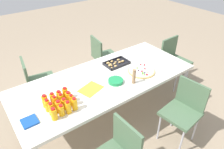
# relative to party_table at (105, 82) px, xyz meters

# --- Properties ---
(ground_plane) EXTENTS (12.00, 12.00, 0.00)m
(ground_plane) POSITION_rel_party_table_xyz_m (0.00, 0.00, -0.67)
(ground_plane) COLOR gray
(party_table) EXTENTS (2.35, 0.98, 0.72)m
(party_table) POSITION_rel_party_table_xyz_m (0.00, 0.00, 0.00)
(party_table) COLOR silver
(party_table) RESTS_ON ground_plane
(chair_end) EXTENTS (0.41, 0.41, 0.83)m
(chair_end) POSITION_rel_party_table_xyz_m (1.46, 0.07, -0.17)
(chair_end) COLOR #4C6B4C
(chair_end) RESTS_ON ground_plane
(chair_near_right) EXTENTS (0.44, 0.44, 0.83)m
(chair_near_right) POSITION_rel_party_table_xyz_m (0.58, -0.83, -0.17)
(chair_near_right) COLOR #4C6B4C
(chair_near_right) RESTS_ON ground_plane
(chair_far_right) EXTENTS (0.44, 0.44, 0.83)m
(chair_far_right) POSITION_rel_party_table_xyz_m (0.56, 0.87, -0.17)
(chair_far_right) COLOR #4C6B4C
(chair_far_right) RESTS_ON ground_plane
(chair_far_left) EXTENTS (0.45, 0.45, 0.83)m
(chair_far_left) POSITION_rel_party_table_xyz_m (-0.64, 0.82, -0.17)
(chair_far_left) COLOR #4C6B4C
(chair_far_left) RESTS_ON ground_plane
(juice_bottle_0) EXTENTS (0.06, 0.06, 0.14)m
(juice_bottle_0) POSITION_rel_party_table_xyz_m (-0.81, -0.29, 0.12)
(juice_bottle_0) COLOR #F9AC14
(juice_bottle_0) RESTS_ON party_table
(juice_bottle_1) EXTENTS (0.06, 0.06, 0.13)m
(juice_bottle_1) POSITION_rel_party_table_xyz_m (-0.73, -0.28, 0.12)
(juice_bottle_1) COLOR #F9AD14
(juice_bottle_1) RESTS_ON party_table
(juice_bottle_2) EXTENTS (0.06, 0.06, 0.15)m
(juice_bottle_2) POSITION_rel_party_table_xyz_m (-0.66, -0.29, 0.12)
(juice_bottle_2) COLOR #FAAD14
(juice_bottle_2) RESTS_ON party_table
(juice_bottle_3) EXTENTS (0.06, 0.06, 0.15)m
(juice_bottle_3) POSITION_rel_party_table_xyz_m (-0.58, -0.28, 0.12)
(juice_bottle_3) COLOR #FAAF14
(juice_bottle_3) RESTS_ON party_table
(juice_bottle_4) EXTENTS (0.06, 0.06, 0.14)m
(juice_bottle_4) POSITION_rel_party_table_xyz_m (-0.80, -0.21, 0.12)
(juice_bottle_4) COLOR #FAAB14
(juice_bottle_4) RESTS_ON party_table
(juice_bottle_5) EXTENTS (0.06, 0.06, 0.14)m
(juice_bottle_5) POSITION_rel_party_table_xyz_m (-0.73, -0.22, 0.12)
(juice_bottle_5) COLOR #F9AB14
(juice_bottle_5) RESTS_ON party_table
(juice_bottle_6) EXTENTS (0.06, 0.06, 0.13)m
(juice_bottle_6) POSITION_rel_party_table_xyz_m (-0.66, -0.21, 0.12)
(juice_bottle_6) COLOR #FAAE14
(juice_bottle_6) RESTS_ON party_table
(juice_bottle_7) EXTENTS (0.05, 0.05, 0.14)m
(juice_bottle_7) POSITION_rel_party_table_xyz_m (-0.57, -0.21, 0.12)
(juice_bottle_7) COLOR #FAAE14
(juice_bottle_7) RESTS_ON party_table
(juice_bottle_8) EXTENTS (0.06, 0.06, 0.15)m
(juice_bottle_8) POSITION_rel_party_table_xyz_m (-0.81, -0.14, 0.12)
(juice_bottle_8) COLOR #FAAE14
(juice_bottle_8) RESTS_ON party_table
(juice_bottle_9) EXTENTS (0.05, 0.05, 0.15)m
(juice_bottle_9) POSITION_rel_party_table_xyz_m (-0.73, -0.13, 0.12)
(juice_bottle_9) COLOR #FAAC14
(juice_bottle_9) RESTS_ON party_table
(juice_bottle_10) EXTENTS (0.05, 0.05, 0.14)m
(juice_bottle_10) POSITION_rel_party_table_xyz_m (-0.66, -0.13, 0.12)
(juice_bottle_10) COLOR #F9AB14
(juice_bottle_10) RESTS_ON party_table
(juice_bottle_11) EXTENTS (0.06, 0.06, 0.14)m
(juice_bottle_11) POSITION_rel_party_table_xyz_m (-0.58, -0.14, 0.12)
(juice_bottle_11) COLOR #F9AB14
(juice_bottle_11) RESTS_ON party_table
(juice_bottle_12) EXTENTS (0.06, 0.06, 0.15)m
(juice_bottle_12) POSITION_rel_party_table_xyz_m (-0.81, -0.06, 0.13)
(juice_bottle_12) COLOR #FAAC14
(juice_bottle_12) RESTS_ON party_table
(juice_bottle_13) EXTENTS (0.05, 0.05, 0.14)m
(juice_bottle_13) POSITION_rel_party_table_xyz_m (-0.73, -0.07, 0.12)
(juice_bottle_13) COLOR #FAAE14
(juice_bottle_13) RESTS_ON party_table
(juice_bottle_14) EXTENTS (0.06, 0.06, 0.13)m
(juice_bottle_14) POSITION_rel_party_table_xyz_m (-0.65, -0.06, 0.12)
(juice_bottle_14) COLOR #F8AC14
(juice_bottle_14) RESTS_ON party_table
(juice_bottle_15) EXTENTS (0.06, 0.06, 0.15)m
(juice_bottle_15) POSITION_rel_party_table_xyz_m (-0.58, -0.06, 0.12)
(juice_bottle_15) COLOR #FAAB14
(juice_bottle_15) RESTS_ON party_table
(fruit_pizza) EXTENTS (0.36, 0.36, 0.05)m
(fruit_pizza) POSITION_rel_party_table_xyz_m (0.48, -0.16, 0.07)
(fruit_pizza) COLOR tan
(fruit_pizza) RESTS_ON party_table
(snack_tray) EXTENTS (0.34, 0.22, 0.04)m
(snack_tray) POSITION_rel_party_table_xyz_m (0.32, 0.19, 0.07)
(snack_tray) COLOR black
(snack_tray) RESTS_ON party_table
(plate_stack) EXTENTS (0.19, 0.19, 0.04)m
(plate_stack) POSITION_rel_party_table_xyz_m (0.05, -0.15, 0.07)
(plate_stack) COLOR #1E8C4C
(plate_stack) RESTS_ON party_table
(napkin_stack) EXTENTS (0.15, 0.15, 0.02)m
(napkin_stack) POSITION_rel_party_table_xyz_m (-1.02, -0.18, 0.06)
(napkin_stack) COLOR #194CA5
(napkin_stack) RESTS_ON party_table
(cardboard_tube) EXTENTS (0.04, 0.04, 0.19)m
(cardboard_tube) POSITION_rel_party_table_xyz_m (0.22, -0.29, 0.15)
(cardboard_tube) COLOR #9E7A56
(cardboard_tube) RESTS_ON party_table
(paper_folder) EXTENTS (0.31, 0.27, 0.01)m
(paper_folder) POSITION_rel_party_table_xyz_m (-0.27, -0.09, 0.06)
(paper_folder) COLOR yellow
(paper_folder) RESTS_ON party_table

